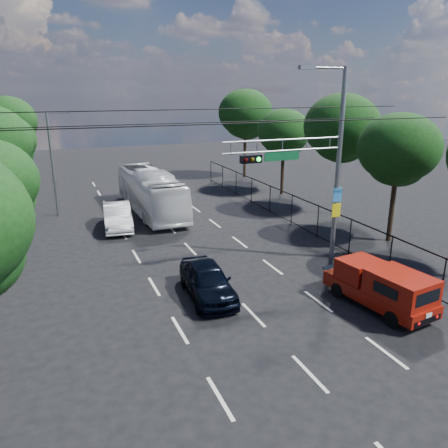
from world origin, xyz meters
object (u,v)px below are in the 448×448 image
signal_mast (318,159)px  navy_hatchback (207,281)px  white_bus (151,192)px  red_pickup (381,286)px  white_van (117,216)px

signal_mast → navy_hatchback: (-6.40, -1.82, -4.51)m
navy_hatchback → white_bus: size_ratio=0.40×
navy_hatchback → white_bus: (0.89, 14.21, 0.77)m
signal_mast → navy_hatchback: bearing=-164.1°
red_pickup → white_bus: bearing=106.3°
red_pickup → white_van: bearing=118.7°
red_pickup → white_bus: 18.49m
signal_mast → white_bus: (-5.51, 12.39, -3.74)m
navy_hatchback → white_bus: 14.26m
white_van → signal_mast: bearing=-42.6°
signal_mast → white_bus: size_ratio=0.88×
signal_mast → navy_hatchback: size_ratio=2.20×
red_pickup → white_bus: white_bus is taller
red_pickup → signal_mast: bearing=86.7°
signal_mast → red_pickup: bearing=-93.3°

